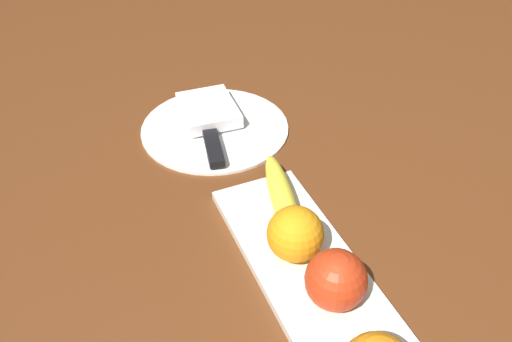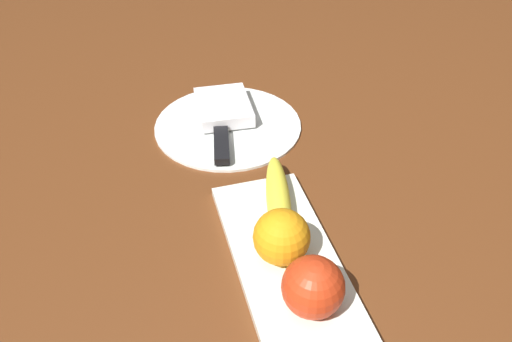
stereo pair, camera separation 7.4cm
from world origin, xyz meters
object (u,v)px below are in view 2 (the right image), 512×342
(dinner_plate, at_px, (228,124))
(knife, at_px, (221,140))
(folded_napkin, at_px, (223,107))
(fruit_tray, at_px, (296,285))
(banana, at_px, (279,201))
(orange_near_banana, at_px, (282,237))
(apple, at_px, (313,287))

(dinner_plate, height_order, knife, knife)
(folded_napkin, bearing_deg, fruit_tray, -180.00)
(banana, relative_size, knife, 1.07)
(orange_near_banana, distance_m, knife, 0.26)
(fruit_tray, height_order, banana, banana)
(fruit_tray, xyz_separation_m, dinner_plate, (0.36, 0.00, -0.00))
(apple, distance_m, orange_near_banana, 0.08)
(fruit_tray, xyz_separation_m, banana, (0.12, -0.02, 0.02))
(orange_near_banana, xyz_separation_m, dinner_plate, (0.32, -0.01, -0.04))
(dinner_plate, height_order, folded_napkin, folded_napkin)
(fruit_tray, distance_m, knife, 0.31)
(banana, distance_m, orange_near_banana, 0.09)
(orange_near_banana, height_order, knife, orange_near_banana)
(fruit_tray, height_order, knife, knife)
(fruit_tray, bearing_deg, apple, -173.65)
(knife, bearing_deg, apple, -163.92)
(apple, relative_size, banana, 0.37)
(folded_napkin, height_order, knife, folded_napkin)
(apple, height_order, folded_napkin, apple)
(fruit_tray, height_order, folded_napkin, folded_napkin)
(dinner_plate, bearing_deg, folded_napkin, -0.00)
(knife, bearing_deg, orange_near_banana, -164.73)
(dinner_plate, bearing_deg, knife, 156.52)
(fruit_tray, xyz_separation_m, orange_near_banana, (0.04, 0.01, 0.04))
(banana, relative_size, orange_near_banana, 2.72)
(apple, xyz_separation_m, banana, (0.16, -0.01, -0.02))
(orange_near_banana, xyz_separation_m, folded_napkin, (0.35, -0.01, -0.03))
(orange_near_banana, distance_m, dinner_plate, 0.32)
(banana, bearing_deg, dinner_plate, -162.67)
(dinner_plate, relative_size, knife, 1.40)
(folded_napkin, distance_m, knife, 0.09)
(banana, height_order, folded_napkin, banana)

